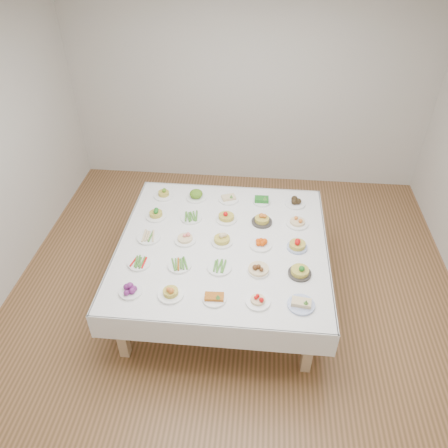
# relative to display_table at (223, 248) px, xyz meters

# --- Properties ---
(room_envelope) EXTENTS (5.02, 5.02, 2.81)m
(room_envelope) POSITION_rel_display_table_xyz_m (0.12, -0.01, 1.15)
(room_envelope) COLOR #92613C
(room_envelope) RESTS_ON ground
(display_table) EXTENTS (2.11, 2.11, 0.75)m
(display_table) POSITION_rel_display_table_xyz_m (0.00, 0.00, 0.00)
(display_table) COLOR white
(display_table) RESTS_ON ground
(dish_0) EXTENTS (0.20, 0.20, 0.09)m
(dish_0) POSITION_rel_display_table_xyz_m (-0.75, -0.75, 0.11)
(dish_0) COLOR white
(dish_0) RESTS_ON display_table
(dish_1) EXTENTS (0.23, 0.23, 0.13)m
(dish_1) POSITION_rel_display_table_xyz_m (-0.39, -0.75, 0.12)
(dish_1) COLOR white
(dish_1) RESTS_ON display_table
(dish_2) EXTENTS (0.21, 0.21, 0.09)m
(dish_2) POSITION_rel_display_table_xyz_m (0.00, -0.76, 0.11)
(dish_2) COLOR white
(dish_2) RESTS_ON display_table
(dish_3) EXTENTS (0.22, 0.22, 0.11)m
(dish_3) POSITION_rel_display_table_xyz_m (0.38, -0.76, 0.12)
(dish_3) COLOR white
(dish_3) RESTS_ON display_table
(dish_4) EXTENTS (0.23, 0.23, 0.10)m
(dish_4) POSITION_rel_display_table_xyz_m (0.75, -0.76, 0.11)
(dish_4) COLOR #4C66B2
(dish_4) RESTS_ON display_table
(dish_5) EXTENTS (0.22, 0.22, 0.05)m
(dish_5) POSITION_rel_display_table_xyz_m (-0.76, -0.38, 0.09)
(dish_5) COLOR white
(dish_5) RESTS_ON display_table
(dish_6) EXTENTS (0.22, 0.22, 0.05)m
(dish_6) POSITION_rel_display_table_xyz_m (-0.37, -0.37, 0.09)
(dish_6) COLOR white
(dish_6) RESTS_ON display_table
(dish_7) EXTENTS (0.22, 0.22, 0.05)m
(dish_7) POSITION_rel_display_table_xyz_m (0.01, -0.37, 0.09)
(dish_7) COLOR white
(dish_7) RESTS_ON display_table
(dish_8) EXTENTS (0.22, 0.22, 0.12)m
(dish_8) POSITION_rel_display_table_xyz_m (0.37, -0.38, 0.13)
(dish_8) COLOR white
(dish_8) RESTS_ON display_table
(dish_9) EXTENTS (0.21, 0.21, 0.13)m
(dish_9) POSITION_rel_display_table_xyz_m (0.76, -0.38, 0.13)
(dish_9) COLOR #2F2C29
(dish_9) RESTS_ON display_table
(dish_10) EXTENTS (0.24, 0.24, 0.06)m
(dish_10) POSITION_rel_display_table_xyz_m (-0.76, 0.00, 0.09)
(dish_10) COLOR white
(dish_10) RESTS_ON display_table
(dish_11) EXTENTS (0.22, 0.22, 0.12)m
(dish_11) POSITION_rel_display_table_xyz_m (-0.38, -0.00, 0.12)
(dish_11) COLOR white
(dish_11) RESTS_ON display_table
(dish_12) EXTENTS (0.22, 0.22, 0.12)m
(dish_12) POSITION_rel_display_table_xyz_m (-0.01, 0.01, 0.12)
(dish_12) COLOR white
(dish_12) RESTS_ON display_table
(dish_13) EXTENTS (0.22, 0.22, 0.09)m
(dish_13) POSITION_rel_display_table_xyz_m (0.38, -0.00, 0.11)
(dish_13) COLOR white
(dish_13) RESTS_ON display_table
(dish_14) EXTENTS (0.20, 0.20, 0.12)m
(dish_14) POSITION_rel_display_table_xyz_m (0.75, -0.01, 0.13)
(dish_14) COLOR #4C66B2
(dish_14) RESTS_ON display_table
(dish_15) EXTENTS (0.22, 0.22, 0.13)m
(dish_15) POSITION_rel_display_table_xyz_m (-0.76, 0.37, 0.13)
(dish_15) COLOR white
(dish_15) RESTS_ON display_table
(dish_16) EXTENTS (0.23, 0.23, 0.06)m
(dish_16) POSITION_rel_display_table_xyz_m (-0.38, 0.37, 0.09)
(dish_16) COLOR white
(dish_16) RESTS_ON display_table
(dish_17) EXTENTS (0.22, 0.22, 0.13)m
(dish_17) POSITION_rel_display_table_xyz_m (0.00, 0.39, 0.13)
(dish_17) COLOR white
(dish_17) RESTS_ON display_table
(dish_18) EXTENTS (0.22, 0.22, 0.13)m
(dish_18) POSITION_rel_display_table_xyz_m (0.39, 0.38, 0.13)
(dish_18) COLOR #2F2C29
(dish_18) RESTS_ON display_table
(dish_19) EXTENTS (0.23, 0.23, 0.13)m
(dish_19) POSITION_rel_display_table_xyz_m (0.76, 0.38, 0.13)
(dish_19) COLOR white
(dish_19) RESTS_ON display_table
(dish_20) EXTENTS (0.23, 0.23, 0.12)m
(dish_20) POSITION_rel_display_table_xyz_m (-0.76, 0.76, 0.12)
(dish_20) COLOR white
(dish_20) RESTS_ON display_table
(dish_21) EXTENTS (0.23, 0.23, 0.11)m
(dish_21) POSITION_rel_display_table_xyz_m (-0.38, 0.76, 0.12)
(dish_21) COLOR white
(dish_21) RESTS_ON display_table
(dish_22) EXTENTS (0.23, 0.23, 0.09)m
(dish_22) POSITION_rel_display_table_xyz_m (-0.01, 0.76, 0.11)
(dish_22) COLOR white
(dish_22) RESTS_ON display_table
(dish_23) EXTENTS (0.20, 0.20, 0.09)m
(dish_23) POSITION_rel_display_table_xyz_m (0.37, 0.75, 0.11)
(dish_23) COLOR white
(dish_23) RESTS_ON display_table
(dish_24) EXTENTS (0.23, 0.23, 0.10)m
(dish_24) POSITION_rel_display_table_xyz_m (0.75, 0.75, 0.11)
(dish_24) COLOR white
(dish_24) RESTS_ON display_table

